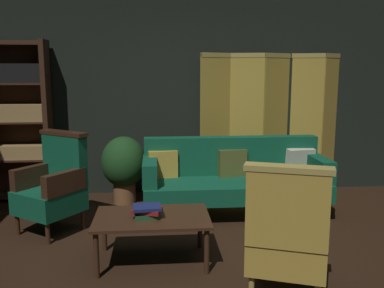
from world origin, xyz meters
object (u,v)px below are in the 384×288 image
(velvet_couch, at_px, (234,175))
(coffee_table, at_px, (152,221))
(folding_screen, at_px, (276,121))
(bookshelf, at_px, (14,116))
(book_red_leather, at_px, (147,211))
(armchair_gilt_accent, at_px, (287,234))
(armchair_wing_left, at_px, (54,185))
(book_green_cloth, at_px, (147,215))
(book_navy_cloth, at_px, (147,207))
(potted_plant, at_px, (124,165))

(velvet_couch, height_order, coffee_table, velvet_couch)
(folding_screen, bearing_deg, bookshelf, -178.01)
(bookshelf, xyz_separation_m, velvet_couch, (2.70, -0.74, -0.64))
(bookshelf, bearing_deg, velvet_couch, -15.32)
(coffee_table, bearing_deg, bookshelf, 131.39)
(velvet_couch, xyz_separation_m, book_red_leather, (-0.99, -1.27, 0.03))
(coffee_table, xyz_separation_m, book_red_leather, (-0.04, -0.03, 0.11))
(armchair_gilt_accent, relative_size, armchair_wing_left, 1.00)
(coffee_table, relative_size, armchair_gilt_accent, 0.96)
(bookshelf, height_order, book_red_leather, bookshelf)
(bookshelf, height_order, velvet_couch, bookshelf)
(coffee_table, xyz_separation_m, armchair_wing_left, (-1.03, 0.84, 0.12))
(bookshelf, xyz_separation_m, book_green_cloth, (1.71, -2.01, -0.65))
(bookshelf, distance_m, book_navy_cloth, 2.70)
(velvet_couch, distance_m, book_red_leather, 1.62)
(potted_plant, height_order, book_green_cloth, potted_plant)
(book_green_cloth, height_order, book_red_leather, book_red_leather)
(armchair_gilt_accent, relative_size, book_navy_cloth, 4.36)
(bookshelf, distance_m, armchair_gilt_accent, 3.86)
(potted_plant, bearing_deg, book_navy_cloth, -79.53)
(folding_screen, relative_size, book_navy_cloth, 8.81)
(potted_plant, bearing_deg, armchair_wing_left, -126.44)
(velvet_couch, relative_size, book_green_cloth, 10.11)
(armchair_gilt_accent, height_order, potted_plant, armchair_gilt_accent)
(book_red_leather, bearing_deg, bookshelf, 130.28)
(book_red_leather, bearing_deg, book_green_cloth, 0.00)
(coffee_table, relative_size, book_green_cloth, 4.77)
(armchair_wing_left, distance_m, book_navy_cloth, 1.31)
(bookshelf, bearing_deg, book_navy_cloth, -49.72)
(bookshelf, xyz_separation_m, coffee_table, (1.75, -1.98, -0.72))
(velvet_couch, height_order, armchair_wing_left, armchair_wing_left)
(folding_screen, relative_size, potted_plant, 2.45)
(velvet_couch, bearing_deg, book_navy_cloth, -127.94)
(coffee_table, distance_m, book_green_cloth, 0.08)
(armchair_wing_left, xyz_separation_m, book_navy_cloth, (0.98, -0.87, 0.02))
(potted_plant, distance_m, book_navy_cloth, 1.79)
(book_navy_cloth, bearing_deg, book_green_cloth, 0.00)
(book_green_cloth, distance_m, book_navy_cloth, 0.07)
(coffee_table, relative_size, potted_plant, 1.17)
(folding_screen, bearing_deg, book_navy_cloth, -128.99)
(potted_plant, relative_size, book_green_cloth, 4.09)
(potted_plant, bearing_deg, folding_screen, 10.31)
(armchair_gilt_accent, height_order, book_red_leather, armchair_gilt_accent)
(velvet_couch, distance_m, armchair_gilt_accent, 1.91)
(armchair_wing_left, bearing_deg, book_green_cloth, -41.38)
(book_red_leather, bearing_deg, folding_screen, 51.01)
(book_green_cloth, xyz_separation_m, book_navy_cloth, (0.00, 0.00, 0.07))
(coffee_table, relative_size, book_red_leather, 4.12)
(velvet_couch, relative_size, coffee_table, 2.12)
(armchair_wing_left, height_order, potted_plant, armchair_wing_left)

